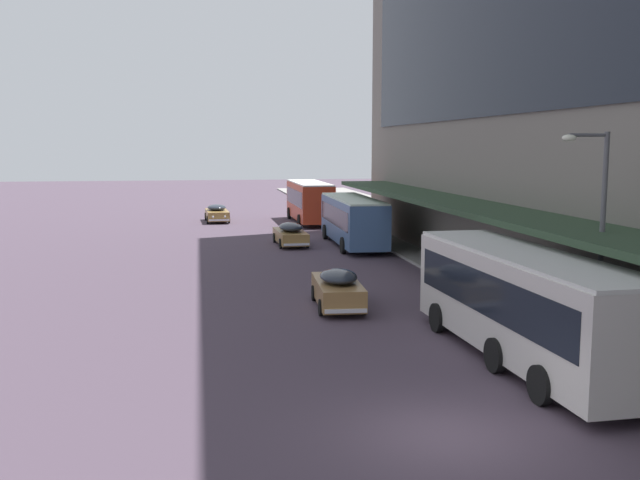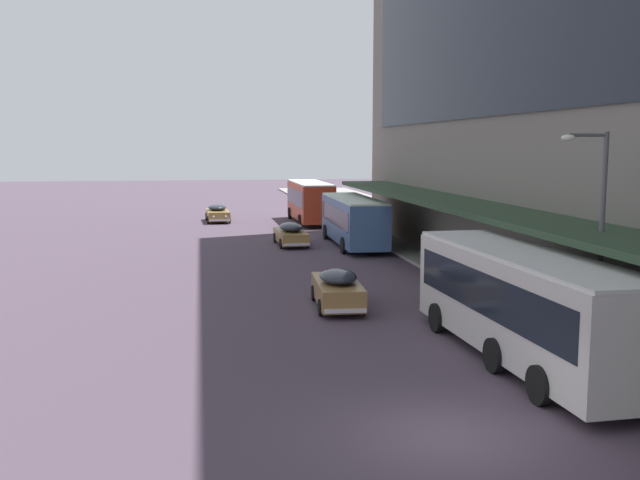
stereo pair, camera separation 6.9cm
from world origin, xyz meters
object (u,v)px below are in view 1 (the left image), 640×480
(street_lamp, at_px, (597,225))
(pedestrian_at_kerb, at_px, (570,304))
(transit_bus_kerbside_front, at_px, (309,199))
(transit_bus_kerbside_rear, at_px, (524,299))
(sedan_second_near, at_px, (217,213))
(sedan_lead_near, at_px, (338,288))
(transit_bus_kerbside_far, at_px, (353,218))
(sedan_oncoming_front, at_px, (291,234))

(street_lamp, bearing_deg, pedestrian_at_kerb, 79.11)
(pedestrian_at_kerb, bearing_deg, transit_bus_kerbside_front, 94.60)
(transit_bus_kerbside_rear, xyz_separation_m, sedan_second_near, (-7.93, 41.20, -1.16))
(transit_bus_kerbside_rear, height_order, sedan_lead_near, transit_bus_kerbside_rear)
(transit_bus_kerbside_front, relative_size, transit_bus_kerbside_rear, 0.90)
(transit_bus_kerbside_rear, bearing_deg, pedestrian_at_kerb, 38.54)
(transit_bus_kerbside_rear, relative_size, sedan_lead_near, 2.38)
(pedestrian_at_kerb, relative_size, street_lamp, 0.28)
(street_lamp, bearing_deg, transit_bus_kerbside_rear, -178.80)
(sedan_second_near, xyz_separation_m, street_lamp, (10.17, -41.15, 3.30))
(transit_bus_kerbside_far, height_order, sedan_second_near, transit_bus_kerbside_far)
(sedan_lead_near, relative_size, pedestrian_at_kerb, 2.50)
(sedan_lead_near, xyz_separation_m, sedan_second_near, (-3.88, 33.32, -0.05))
(transit_bus_kerbside_rear, bearing_deg, sedan_oncoming_front, 98.01)
(transit_bus_kerbside_rear, xyz_separation_m, street_lamp, (2.24, 0.05, 2.14))
(transit_bus_kerbside_far, bearing_deg, transit_bus_kerbside_rear, -90.59)
(transit_bus_kerbside_far, bearing_deg, sedan_lead_near, -104.17)
(sedan_second_near, bearing_deg, sedan_lead_near, -83.36)
(transit_bus_kerbside_far, distance_m, sedan_lead_near, 17.63)
(pedestrian_at_kerb, bearing_deg, sedan_oncoming_front, 104.80)
(transit_bus_kerbside_front, distance_m, pedestrian_at_kerb, 37.19)
(transit_bus_kerbside_far, xyz_separation_m, sedan_lead_near, (-4.31, -17.06, -1.01))
(transit_bus_kerbside_far, distance_m, sedan_second_near, 18.23)
(transit_bus_kerbside_front, height_order, sedan_oncoming_front, transit_bus_kerbside_front)
(transit_bus_kerbside_far, xyz_separation_m, street_lamp, (1.99, -24.90, 2.24))
(transit_bus_kerbside_rear, relative_size, street_lamp, 1.67)
(transit_bus_kerbside_far, bearing_deg, sedan_second_near, 116.73)
(pedestrian_at_kerb, bearing_deg, sedan_lead_near, 139.18)
(transit_bus_kerbside_front, bearing_deg, sedan_oncoming_front, -103.90)
(sedan_second_near, distance_m, street_lamp, 42.52)
(transit_bus_kerbside_far, relative_size, street_lamp, 1.58)
(transit_bus_kerbside_front, distance_m, transit_bus_kerbside_rear, 39.16)
(transit_bus_kerbside_far, bearing_deg, sedan_oncoming_front, 166.99)
(transit_bus_kerbside_front, bearing_deg, sedan_lead_near, -96.77)
(transit_bus_kerbside_front, distance_m, sedan_lead_near, 31.52)
(sedan_second_near, relative_size, sedan_oncoming_front, 0.97)
(transit_bus_kerbside_rear, relative_size, pedestrian_at_kerb, 5.95)
(sedan_second_near, distance_m, sedan_oncoming_front, 15.94)
(sedan_lead_near, distance_m, street_lamp, 10.57)
(sedan_oncoming_front, distance_m, street_lamp, 26.66)
(sedan_lead_near, xyz_separation_m, pedestrian_at_kerb, (6.69, -5.78, 0.41))
(transit_bus_kerbside_front, relative_size, sedan_second_near, 2.11)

